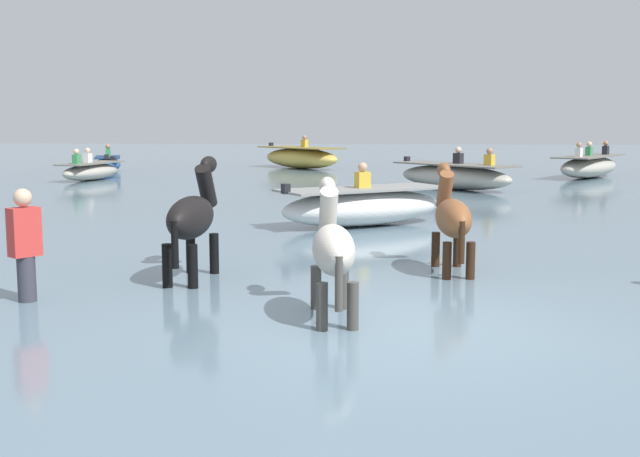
# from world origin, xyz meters

# --- Properties ---
(ground_plane) EXTENTS (120.00, 120.00, 0.00)m
(ground_plane) POSITION_xyz_m (0.00, 0.00, 0.00)
(ground_plane) COLOR #84755B
(water_surface) EXTENTS (90.00, 90.00, 0.37)m
(water_surface) POSITION_xyz_m (0.00, 10.00, 0.18)
(water_surface) COLOR slate
(water_surface) RESTS_ON ground
(horse_lead_black) EXTENTS (0.55, 1.74, 1.89)m
(horse_lead_black) POSITION_xyz_m (-2.56, 2.11, 1.12)
(horse_lead_black) COLOR black
(horse_lead_black) RESTS_ON ground
(horse_trailing_pinto) EXTENTS (0.60, 1.62, 1.76)m
(horse_trailing_pinto) POSITION_xyz_m (-0.69, 0.28, 1.04)
(horse_trailing_pinto) COLOR beige
(horse_trailing_pinto) RESTS_ON ground
(horse_flank_chestnut) EXTENTS (0.54, 1.64, 1.78)m
(horse_flank_chestnut) POSITION_xyz_m (0.74, 2.84, 1.05)
(horse_flank_chestnut) COLOR brown
(horse_flank_chestnut) RESTS_ON ground
(boat_far_offshore) EXTENTS (3.64, 3.71, 1.21)m
(boat_far_offshore) POSITION_xyz_m (1.93, 15.39, 0.74)
(boat_far_offshore) COLOR #B2AD9E
(boat_far_offshore) RESTS_ON water_surface
(boat_far_inshore) EXTENTS (1.56, 3.04, 1.06)m
(boat_far_inshore) POSITION_xyz_m (-9.69, 17.88, 0.67)
(boat_far_inshore) COLOR #B2AD9E
(boat_far_inshore) RESTS_ON water_surface
(boat_near_starboard) EXTENTS (3.35, 4.21, 1.23)m
(boat_near_starboard) POSITION_xyz_m (6.94, 20.28, 0.75)
(boat_near_starboard) COLOR #B2AD9E
(boat_near_starboard) RESTS_ON water_surface
(boat_distant_west) EXTENTS (3.52, 2.89, 1.20)m
(boat_distant_west) POSITION_xyz_m (-0.53, 7.35, 0.73)
(boat_distant_west) COLOR silver
(boat_distant_west) RESTS_ON water_surface
(boat_distant_east) EXTENTS (1.68, 2.70, 1.05)m
(boat_distant_east) POSITION_xyz_m (-10.58, 22.10, 0.66)
(boat_distant_east) COLOR #28518E
(boat_distant_east) RESTS_ON water_surface
(boat_near_port) EXTENTS (3.98, 3.99, 1.34)m
(boat_near_port) POSITION_xyz_m (-3.41, 24.58, 0.80)
(boat_near_port) COLOR gold
(boat_near_port) RESTS_ON water_surface
(person_spectator_far) EXTENTS (0.36, 0.37, 1.63)m
(person_spectator_far) POSITION_xyz_m (-4.12, 0.74, 0.87)
(person_spectator_far) COLOR #383842
(person_spectator_far) RESTS_ON ground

